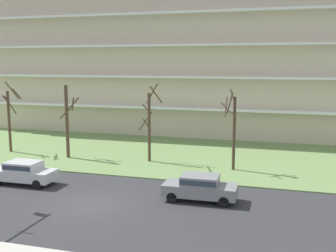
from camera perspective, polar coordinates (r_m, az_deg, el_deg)
The scene contains 9 objects.
ground at distance 24.89m, azimuth -10.60°, elevation -10.68°, with size 160.00×160.00×0.00m, color #2D2D30.
grass_lawn_strip at distance 37.40m, azimuth -0.88°, elevation -3.84°, with size 80.00×16.00×0.08m, color #66844C.
apartment_building at distance 50.62m, azimuth 4.05°, elevation 10.84°, with size 53.29×14.09×20.05m.
tree_far_left at distance 40.15m, azimuth -21.10°, elevation 1.17°, with size 1.46×1.96×6.59m.
tree_left at distance 36.28m, azimuth -13.77°, elevation 0.80°, with size 1.58×1.08×6.34m.
tree_center at distance 33.88m, azimuth -2.59°, elevation 0.38°, with size 1.98×1.97×6.57m.
tree_right at distance 31.50m, azimuth 9.01°, elevation -0.38°, with size 1.24×1.69×6.28m.
sedan_gray_near_left at distance 24.97m, azimuth 4.46°, elevation -8.38°, with size 4.44×1.91×1.57m.
sedan_silver_center_left at distance 29.87m, azimuth -19.37°, elevation -5.97°, with size 4.41×1.83×1.57m.
Camera 1 is at (10.78, -20.86, 8.26)m, focal length 43.94 mm.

